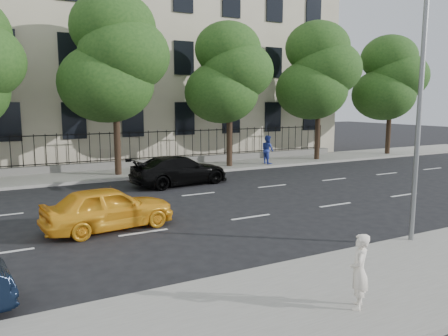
% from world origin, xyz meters
% --- Properties ---
extents(ground, '(120.00, 120.00, 0.00)m').
position_xyz_m(ground, '(0.00, 0.00, 0.00)').
color(ground, black).
rests_on(ground, ground).
extents(near_sidewalk, '(60.00, 4.00, 0.15)m').
position_xyz_m(near_sidewalk, '(0.00, -4.00, 0.07)').
color(near_sidewalk, gray).
rests_on(near_sidewalk, ground).
extents(far_sidewalk, '(60.00, 4.00, 0.15)m').
position_xyz_m(far_sidewalk, '(0.00, 14.00, 0.07)').
color(far_sidewalk, gray).
rests_on(far_sidewalk, ground).
extents(lane_markings, '(49.60, 4.62, 0.01)m').
position_xyz_m(lane_markings, '(0.00, 4.75, 0.01)').
color(lane_markings, silver).
rests_on(lane_markings, ground).
extents(masonry_building, '(34.60, 12.11, 18.50)m').
position_xyz_m(masonry_building, '(0.00, 22.95, 9.02)').
color(masonry_building, beige).
rests_on(masonry_building, ground).
extents(iron_fence, '(30.00, 0.50, 2.20)m').
position_xyz_m(iron_fence, '(0.00, 15.70, 0.65)').
color(iron_fence, slate).
rests_on(iron_fence, far_sidewalk).
extents(street_light, '(0.25, 3.32, 8.05)m').
position_xyz_m(street_light, '(2.50, -1.77, 5.15)').
color(street_light, slate).
rests_on(street_light, near_sidewalk).
extents(tree_c, '(5.89, 5.50, 9.80)m').
position_xyz_m(tree_c, '(-1.96, 13.36, 6.41)').
color(tree_c, '#382619').
rests_on(tree_c, far_sidewalk).
extents(tree_d, '(5.34, 4.94, 8.84)m').
position_xyz_m(tree_d, '(5.04, 13.36, 5.84)').
color(tree_d, '#382619').
rests_on(tree_d, far_sidewalk).
extents(tree_e, '(5.71, 5.31, 9.46)m').
position_xyz_m(tree_e, '(12.04, 13.36, 6.20)').
color(tree_e, '#382619').
rests_on(tree_e, far_sidewalk).
extents(tree_f, '(5.52, 5.12, 9.01)m').
position_xyz_m(tree_f, '(19.04, 13.36, 5.88)').
color(tree_f, '#382619').
rests_on(tree_f, far_sidewalk).
extents(yellow_taxi, '(4.36, 2.18, 1.43)m').
position_xyz_m(yellow_taxi, '(-4.86, 3.40, 0.71)').
color(yellow_taxi, '#F8AC20').
rests_on(yellow_taxi, ground).
extents(black_sedan, '(5.24, 2.63, 1.46)m').
position_xyz_m(black_sedan, '(0.14, 9.53, 0.73)').
color(black_sedan, black).
rests_on(black_sedan, ground).
extents(woman_near, '(0.64, 0.63, 1.48)m').
position_xyz_m(woman_near, '(-2.00, -4.70, 0.89)').
color(woman_near, white).
rests_on(woman_near, near_sidewalk).
extents(pedestrian_far, '(0.71, 0.90, 1.84)m').
position_xyz_m(pedestrian_far, '(7.62, 12.84, 1.07)').
color(pedestrian_far, '#263797').
rests_on(pedestrian_far, far_sidewalk).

